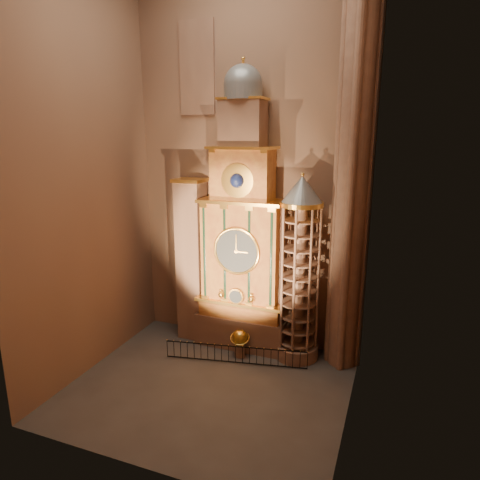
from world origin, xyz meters
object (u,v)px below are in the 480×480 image
at_px(iron_railing, 235,355).
at_px(astronomical_clock, 243,241).
at_px(stair_turret, 299,272).
at_px(portrait_tower, 192,260).
at_px(celestial_globe, 240,341).

bearing_deg(iron_railing, astronomical_clock, 100.82).
relative_size(stair_turret, iron_railing, 1.35).
bearing_deg(astronomical_clock, portrait_tower, 179.71).
xyz_separation_m(portrait_tower, stair_turret, (6.90, -0.28, 0.12)).
bearing_deg(celestial_globe, portrait_tower, 158.81).
height_order(portrait_tower, celestial_globe, portrait_tower).
height_order(stair_turret, iron_railing, stair_turret).
relative_size(portrait_tower, stair_turret, 0.94).
bearing_deg(stair_turret, astronomical_clock, 175.70).
relative_size(astronomical_clock, celestial_globe, 10.07).
distance_m(portrait_tower, stair_turret, 6.91).
xyz_separation_m(astronomical_clock, portrait_tower, (-3.40, 0.02, -1.53)).
height_order(celestial_globe, iron_railing, celestial_globe).
bearing_deg(stair_turret, celestial_globe, -159.26).
bearing_deg(iron_railing, portrait_tower, 148.51).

